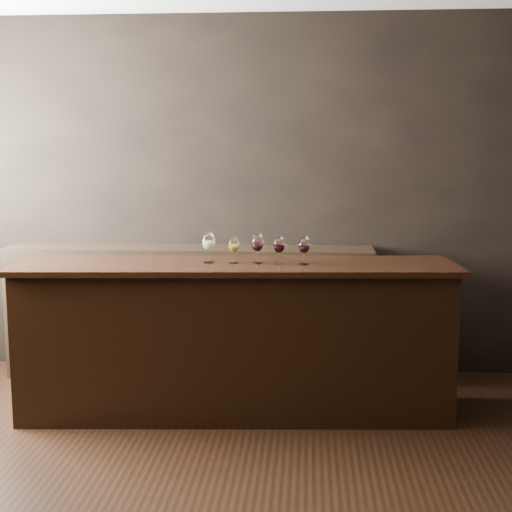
# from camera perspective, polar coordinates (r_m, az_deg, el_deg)

# --- Properties ---
(ground) EXTENTS (5.00, 5.00, 0.00)m
(ground) POSITION_cam_1_polar(r_m,az_deg,el_deg) (3.88, -7.66, -18.81)
(ground) COLOR black
(ground) RESTS_ON ground
(room_shell) EXTENTS (5.02, 4.52, 2.81)m
(room_shell) POSITION_cam_1_polar(r_m,az_deg,el_deg) (3.61, -11.54, 8.90)
(room_shell) COLOR black
(room_shell) RESTS_ON ground
(bar_counter) EXTENTS (2.86, 0.81, 0.99)m
(bar_counter) POSITION_cam_1_polar(r_m,az_deg,el_deg) (4.81, -1.68, -6.85)
(bar_counter) COLOR black
(bar_counter) RESTS_ON ground
(bar_top) EXTENTS (2.96, 0.88, 0.04)m
(bar_top) POSITION_cam_1_polar(r_m,az_deg,el_deg) (4.70, -1.71, -0.81)
(bar_top) COLOR black
(bar_top) RESTS_ON bar_counter
(back_bar_shelf) EXTENTS (2.83, 0.40, 1.02)m
(back_bar_shelf) POSITION_cam_1_polar(r_m,az_deg,el_deg) (5.62, -5.32, -4.44)
(back_bar_shelf) COLOR black
(back_bar_shelf) RESTS_ON ground
(glass_white) EXTENTS (0.09, 0.09, 0.20)m
(glass_white) POSITION_cam_1_polar(r_m,az_deg,el_deg) (4.72, -3.82, 1.10)
(glass_white) COLOR white
(glass_white) RESTS_ON bar_top
(glass_amber) EXTENTS (0.07, 0.07, 0.17)m
(glass_amber) POSITION_cam_1_polar(r_m,az_deg,el_deg) (4.69, -1.81, 0.86)
(glass_amber) COLOR white
(glass_amber) RESTS_ON bar_top
(glass_red_a) EXTENTS (0.08, 0.08, 0.19)m
(glass_red_a) POSITION_cam_1_polar(r_m,az_deg,el_deg) (4.68, 0.11, 1.00)
(glass_red_a) COLOR white
(glass_red_a) RESTS_ON bar_top
(glass_red_b) EXTENTS (0.08, 0.08, 0.18)m
(glass_red_b) POSITION_cam_1_polar(r_m,az_deg,el_deg) (4.66, 1.85, 0.84)
(glass_red_b) COLOR white
(glass_red_b) RESTS_ON bar_top
(glass_red_c) EXTENTS (0.08, 0.08, 0.18)m
(glass_red_c) POSITION_cam_1_polar(r_m,az_deg,el_deg) (4.65, 3.87, 0.81)
(glass_red_c) COLOR white
(glass_red_c) RESTS_ON bar_top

